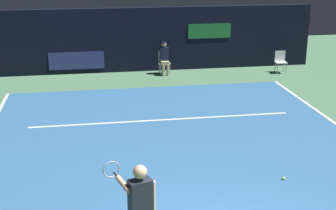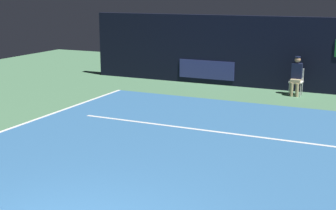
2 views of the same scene
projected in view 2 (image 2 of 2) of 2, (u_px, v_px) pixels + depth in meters
The scene contains 6 objects.
ground_plane at pixel (188, 155), 10.44m from camera, with size 29.49×29.49×0.00m, color #4C7A56.
court_surface at pixel (188, 155), 10.44m from camera, with size 9.95×10.88×0.01m, color #336699.
line_sideline_right at pixel (12, 128), 12.47m from camera, with size 0.10×10.88×0.01m, color white.
line_service at pixel (217, 132), 12.12m from camera, with size 7.76×0.10×0.01m, color white.
back_wall at pixel (275, 53), 17.26m from camera, with size 14.62×0.33×2.60m.
line_judge_on_chair at pixel (296, 75), 16.31m from camera, with size 0.45×0.53×1.32m.
Camera 2 is at (3.81, -4.72, 3.45)m, focal length 51.70 mm.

